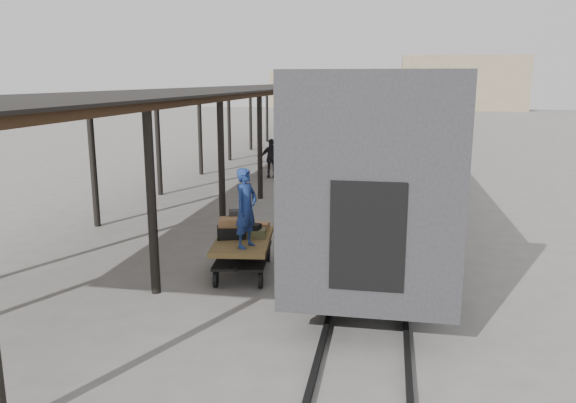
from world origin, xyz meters
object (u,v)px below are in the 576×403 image
at_px(baggage_cart, 243,247).
at_px(porter, 246,208).
at_px(luggage_tug, 295,154).
at_px(pedestrian, 272,159).

height_order(baggage_cart, porter, porter).
xyz_separation_m(luggage_tug, porter, (1.80, -17.32, 1.08)).
xyz_separation_m(baggage_cart, pedestrian, (-2.06, 13.06, 0.27)).
bearing_deg(porter, baggage_cart, 43.32).
relative_size(baggage_cart, pedestrian, 1.39).
distance_m(luggage_tug, porter, 17.45).
bearing_deg(porter, pedestrian, 31.85).
height_order(luggage_tug, porter, porter).
bearing_deg(baggage_cart, porter, -76.24).
distance_m(baggage_cart, pedestrian, 13.23).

